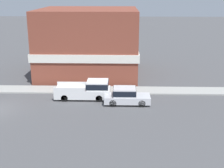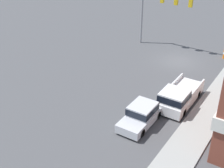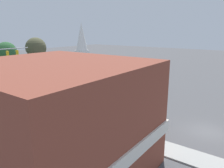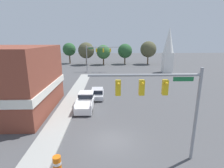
{
  "view_description": "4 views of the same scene",
  "coord_description": "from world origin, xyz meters",
  "views": [
    {
      "loc": [
        25.58,
        11.36,
        10.27
      ],
      "look_at": [
        0.96,
        10.65,
        2.78
      ],
      "focal_mm": 50.0,
      "sensor_mm": 36.0,
      "label": 1
    },
    {
      "loc": [
        -10.46,
        29.04,
        14.05
      ],
      "look_at": [
        1.41,
        10.83,
        1.89
      ],
      "focal_mm": 50.0,
      "sensor_mm": 36.0,
      "label": 2
    },
    {
      "loc": [
        -22.19,
        -4.31,
        10.1
      ],
      "look_at": [
        1.23,
        12.88,
        2.88
      ],
      "focal_mm": 35.0,
      "sensor_mm": 36.0,
      "label": 3
    },
    {
      "loc": [
        -0.42,
        -13.93,
        8.92
      ],
      "look_at": [
        0.33,
        9.96,
        2.72
      ],
      "focal_mm": 28.0,
      "sensor_mm": 36.0,
      "label": 4
    }
  ],
  "objects": [
    {
      "name": "ground_plane",
      "position": [
        0.0,
        0.0,
        0.0
      ],
      "size": [
        200.0,
        200.0,
        0.0
      ],
      "primitive_type": "plane",
      "color": "#4C4C4F"
    },
    {
      "name": "sidewalk_curb",
      "position": [
        -5.7,
        0.0,
        0.07
      ],
      "size": [
        2.4,
        60.0,
        0.14
      ],
      "color": "#9E9E99",
      "rests_on": "ground"
    },
    {
      "name": "near_signal_assembly",
      "position": [
        3.37,
        -2.56,
        5.21
      ],
      "size": [
        7.77,
        0.49,
        7.06
      ],
      "color": "gray",
      "rests_on": "ground"
    },
    {
      "name": "far_signal_assembly",
      "position": [
        -2.86,
        34.73,
        5.39
      ],
      "size": [
        8.94,
        0.49,
        7.23
      ],
      "color": "gray",
      "rests_on": "ground"
    },
    {
      "name": "car_lead",
      "position": [
        -1.87,
        11.87,
        0.8
      ],
      "size": [
        1.84,
        4.26,
        1.56
      ],
      "color": "black",
      "rests_on": "ground"
    },
    {
      "name": "pickup_truck_parked",
      "position": [
        -3.26,
        8.15,
        0.89
      ],
      "size": [
        2.09,
        5.35,
        1.81
      ],
      "color": "black",
      "rests_on": "ground"
    },
    {
      "name": "construction_barrel",
      "position": [
        -3.9,
        -3.5,
        0.55
      ],
      "size": [
        0.58,
        0.58,
        1.09
      ],
      "color": "orange",
      "rests_on": "ground"
    },
    {
      "name": "corner_brick_building",
      "position": [
        -13.02,
        7.35,
        3.92
      ],
      "size": [
        11.55,
        12.11,
        8.05
      ],
      "color": "brown",
      "rests_on": "ground"
    },
    {
      "name": "church_steeple",
      "position": [
        15.97,
        32.62,
        6.24
      ],
      "size": [
        2.73,
        2.73,
        11.92
      ],
      "color": "white",
      "rests_on": "ground"
    },
    {
      "name": "backdrop_tree_left_far",
      "position": [
        -14.03,
        51.39,
        5.16
      ],
      "size": [
        4.68,
        4.68,
        7.53
      ],
      "color": "#4C3823",
      "rests_on": "ground"
    },
    {
      "name": "backdrop_tree_left_mid",
      "position": [
        -7.48,
        47.97,
        4.99
      ],
      "size": [
        5.54,
        5.54,
        7.77
      ],
      "color": "#4C3823",
      "rests_on": "ground"
    },
    {
      "name": "backdrop_tree_center",
      "position": [
        -1.49,
        47.96,
        4.44
      ],
      "size": [
        4.84,
        4.84,
        6.87
      ],
      "color": "#4C3823",
      "rests_on": "ground"
    },
    {
      "name": "backdrop_tree_right_mid",
      "position": [
        6.2,
        49.16,
        4.7
      ],
      "size": [
        5.08,
        5.08,
        7.25
      ],
      "color": "#4C3823",
      "rests_on": "ground"
    },
    {
      "name": "backdrop_tree_right_far",
      "position": [
        14.46,
        48.73,
        5.29
      ],
      "size": [
        5.64,
        5.64,
        8.12
      ],
      "color": "#4C3823",
      "rests_on": "ground"
    }
  ]
}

